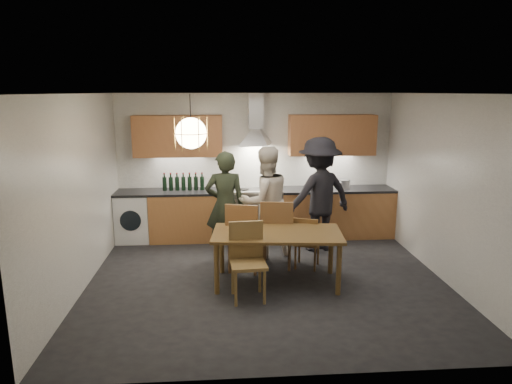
{
  "coord_description": "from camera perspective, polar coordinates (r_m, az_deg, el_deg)",
  "views": [
    {
      "loc": [
        -0.6,
        -6.04,
        2.63
      ],
      "look_at": [
        -0.12,
        0.4,
        1.2
      ],
      "focal_mm": 32.0,
      "sensor_mm": 36.0,
      "label": 1
    }
  ],
  "objects": [
    {
      "name": "chair_back_left",
      "position": [
        6.69,
        -1.57,
        -5.13
      ],
      "size": [
        0.59,
        0.59,
        1.06
      ],
      "rotation": [
        0.0,
        0.0,
        2.86
      ],
      "color": "brown",
      "rests_on": "ground"
    },
    {
      "name": "chair_front",
      "position": [
        5.93,
        -1.12,
        -7.89
      ],
      "size": [
        0.48,
        0.48,
        0.99
      ],
      "rotation": [
        0.0,
        0.0,
        0.08
      ],
      "color": "brown",
      "rests_on": "ground"
    },
    {
      "name": "wall_fixtures",
      "position": [
        8.16,
        -0.0,
        7.16
      ],
      "size": [
        4.3,
        0.54,
        1.1
      ],
      "color": "#BD7948",
      "rests_on": "ground"
    },
    {
      "name": "person_mid",
      "position": [
        7.31,
        1.15,
        -1.25
      ],
      "size": [
        1.04,
        0.93,
        1.79
      ],
      "primitive_type": "imported",
      "rotation": [
        0.0,
        0.0,
        3.47
      ],
      "color": "beige",
      "rests_on": "ground"
    },
    {
      "name": "stock_pot",
      "position": [
        8.45,
        10.89,
        0.97
      ],
      "size": [
        0.28,
        0.28,
        0.15
      ],
      "primitive_type": "cylinder",
      "rotation": [
        0.0,
        0.0,
        -0.32
      ],
      "color": "#BCBCC0",
      "rests_on": "counter_run"
    },
    {
      "name": "pendant_lamp",
      "position": [
        5.98,
        -8.12,
        7.28
      ],
      "size": [
        0.43,
        0.43,
        0.7
      ],
      "color": "black",
      "rests_on": "ground"
    },
    {
      "name": "counter_run",
      "position": [
        8.31,
        0.22,
        -2.73
      ],
      "size": [
        5.0,
        0.62,
        0.9
      ],
      "color": "#C5844B",
      "rests_on": "ground"
    },
    {
      "name": "range_stove",
      "position": [
        8.3,
        0.06,
        -2.8
      ],
      "size": [
        0.9,
        0.6,
        0.92
      ],
      "color": "silver",
      "rests_on": "ground"
    },
    {
      "name": "mixing_bowl",
      "position": [
        8.26,
        8.34,
        0.53
      ],
      "size": [
        0.32,
        0.32,
        0.07
      ],
      "primitive_type": "imported",
      "rotation": [
        0.0,
        0.0,
        -0.07
      ],
      "color": "silver",
      "rests_on": "counter_run"
    },
    {
      "name": "ground",
      "position": [
        6.61,
        1.34,
        -10.95
      ],
      "size": [
        5.0,
        5.0,
        0.0
      ],
      "primitive_type": "plane",
      "color": "black",
      "rests_on": "ground"
    },
    {
      "name": "room_shell",
      "position": [
        6.14,
        1.42,
        3.84
      ],
      "size": [
        5.02,
        4.52,
        2.61
      ],
      "color": "white",
      "rests_on": "ground"
    },
    {
      "name": "chair_back_mid",
      "position": [
        6.83,
        2.61,
        -4.73
      ],
      "size": [
        0.55,
        0.55,
        1.06
      ],
      "rotation": [
        0.0,
        0.0,
        2.99
      ],
      "color": "brown",
      "rests_on": "ground"
    },
    {
      "name": "person_left",
      "position": [
        7.22,
        -3.87,
        -1.69
      ],
      "size": [
        0.65,
        0.44,
        1.73
      ],
      "primitive_type": "imported",
      "rotation": [
        0.0,
        0.0,
        3.18
      ],
      "color": "black",
      "rests_on": "ground"
    },
    {
      "name": "wine_bottles",
      "position": [
        8.22,
        -9.07,
        1.29
      ],
      "size": [
        0.74,
        0.07,
        0.31
      ],
      "color": "black",
      "rests_on": "counter_run"
    },
    {
      "name": "chair_back_right",
      "position": [
        6.89,
        6.32,
        -5.92
      ],
      "size": [
        0.47,
        0.47,
        0.81
      ],
      "rotation": [
        0.0,
        0.0,
        2.77
      ],
      "color": "brown",
      "rests_on": "ground"
    },
    {
      "name": "dining_table",
      "position": [
        6.3,
        2.65,
        -5.8
      ],
      "size": [
        1.83,
        1.04,
        0.74
      ],
      "rotation": [
        0.0,
        0.0,
        -0.09
      ],
      "color": "brown",
      "rests_on": "ground"
    },
    {
      "name": "person_right",
      "position": [
        7.62,
        7.87,
        -0.35
      ],
      "size": [
        1.41,
        1.13,
        1.91
      ],
      "primitive_type": "imported",
      "rotation": [
        0.0,
        0.0,
        3.54
      ],
      "color": "black",
      "rests_on": "ground"
    }
  ]
}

